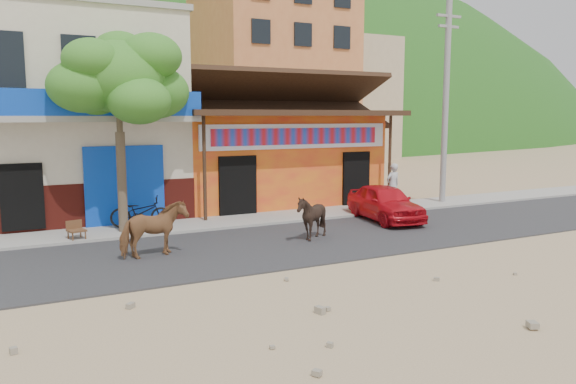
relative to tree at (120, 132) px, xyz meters
name	(u,v)px	position (x,y,z in m)	size (l,w,h in m)	color
ground	(358,261)	(4.60, -5.80, -3.12)	(120.00, 120.00, 0.00)	#9E825B
road	(309,240)	(4.60, -3.30, -3.10)	(60.00, 5.00, 0.04)	#28282B
sidewalk	(259,219)	(4.60, 0.20, -3.06)	(60.00, 2.00, 0.12)	gray
dance_club	(264,159)	(6.60, 4.20, -1.32)	(8.00, 6.00, 3.60)	orange
cafe_building	(71,118)	(-0.90, 4.20, 0.38)	(7.00, 6.00, 7.00)	beige
apartment_front	(271,81)	(13.60, 18.20, 2.88)	(9.00, 9.00, 12.00)	#CC723F
apartment_rear	(336,99)	(22.60, 24.20, 1.88)	(8.00, 8.00, 10.00)	tan
hillside	(61,52)	(4.60, 64.20, 8.88)	(100.00, 40.00, 24.00)	#194C14
tree	(120,132)	(0.00, 0.00, 0.00)	(3.00, 3.00, 6.00)	#2D721E
utility_pole	(446,103)	(12.80, 0.20, 1.00)	(0.24, 0.24, 8.00)	gray
cow_tan	(154,230)	(0.14, -3.25, -2.38)	(0.76, 1.66, 1.41)	#905F39
cow_dark	(311,217)	(4.67, -3.32, -2.42)	(1.06, 1.19, 1.32)	black
red_car	(385,202)	(8.41, -1.81, -2.46)	(1.46, 3.64, 1.24)	red
scooter	(141,212)	(0.60, 0.34, -2.51)	(0.65, 1.87, 0.98)	black
pedestrian	(393,185)	(10.12, 0.00, -2.16)	(0.61, 0.40, 1.68)	#B8B8B8
cafe_chair_right	(76,222)	(-1.40, -0.50, -2.52)	(0.45, 0.45, 0.96)	#4E2E1A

